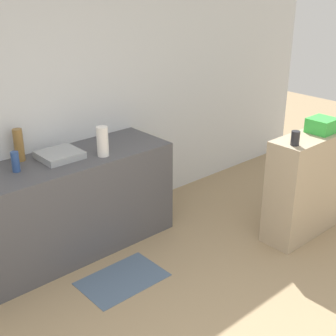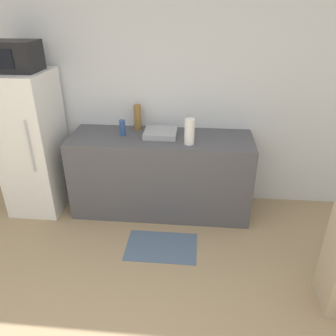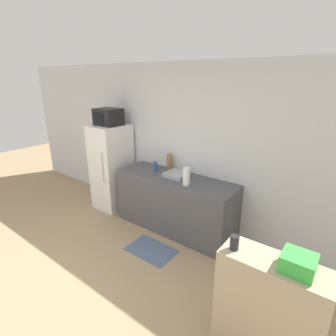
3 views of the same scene
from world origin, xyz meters
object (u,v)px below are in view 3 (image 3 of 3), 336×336
(basket, at_px, (298,263))
(paper_towel_roll, at_px, (186,176))
(bottle_tall, at_px, (169,162))
(bottle_short, at_px, (155,167))
(microwave, at_px, (108,117))
(refrigerator, at_px, (112,167))
(jar, at_px, (234,242))

(basket, bearing_deg, paper_towel_roll, 147.34)
(bottle_tall, relative_size, paper_towel_roll, 1.06)
(bottle_tall, relative_size, bottle_short, 1.66)
(microwave, distance_m, bottle_short, 1.25)
(refrigerator, height_order, bottle_tall, refrigerator)
(refrigerator, bearing_deg, paper_towel_roll, -3.95)
(refrigerator, height_order, basket, refrigerator)
(bottle_tall, xyz_separation_m, bottle_short, (-0.13, -0.20, -0.06))
(refrigerator, distance_m, paper_towel_roll, 1.75)
(refrigerator, distance_m, basket, 3.64)
(bottle_short, relative_size, paper_towel_roll, 0.64)
(paper_towel_roll, bearing_deg, refrigerator, 176.05)
(refrigerator, relative_size, bottle_tall, 5.60)
(microwave, bearing_deg, jar, -22.87)
(bottle_short, distance_m, paper_towel_roll, 0.74)
(microwave, distance_m, jar, 3.26)
(basket, distance_m, paper_towel_roll, 2.01)
(bottle_short, xyz_separation_m, jar, (1.94, -1.30, 0.09))
(basket, bearing_deg, bottle_tall, 147.38)
(bottle_tall, height_order, bottle_short, bottle_tall)
(microwave, bearing_deg, paper_towel_roll, -3.91)
(basket, bearing_deg, refrigerator, 160.61)
(jar, height_order, paper_towel_roll, paper_towel_roll)
(bottle_short, height_order, basket, basket)
(bottle_tall, height_order, paper_towel_roll, bottle_tall)
(paper_towel_roll, bearing_deg, bottle_tall, 147.52)
(bottle_short, relative_size, basket, 0.71)
(microwave, bearing_deg, basket, -19.37)
(paper_towel_roll, bearing_deg, microwave, 176.09)
(bottle_tall, bearing_deg, refrigerator, -167.37)
(refrigerator, xyz_separation_m, jar, (2.95, -1.24, 0.29))
(refrigerator, relative_size, paper_towel_roll, 5.93)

